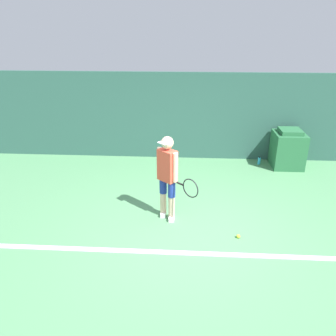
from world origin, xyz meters
TOP-DOWN VIEW (x-y plane):
  - ground_plane at (0.00, 0.00)m, footprint 24.00×24.00m
  - back_wall at (0.00, 3.69)m, footprint 24.00×0.10m
  - court_baseline at (0.00, -0.56)m, footprint 21.60×0.10m
  - tennis_player at (-0.41, 0.50)m, footprint 0.76×0.68m
  - tennis_ball at (0.85, -0.09)m, footprint 0.07×0.07m
  - covered_chair at (2.51, 3.20)m, footprint 0.75×0.78m
  - water_bottle at (1.84, 3.28)m, footprint 0.07×0.07m

SIDE VIEW (x-z plane):
  - ground_plane at x=0.00m, z-range 0.00..0.00m
  - court_baseline at x=0.00m, z-range 0.00..0.01m
  - tennis_ball at x=0.85m, z-range 0.00..0.07m
  - water_bottle at x=1.84m, z-range -0.01..0.21m
  - covered_chair at x=2.51m, z-range -0.02..0.97m
  - tennis_player at x=-0.41m, z-range 0.09..1.70m
  - back_wall at x=0.00m, z-range 0.00..2.31m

